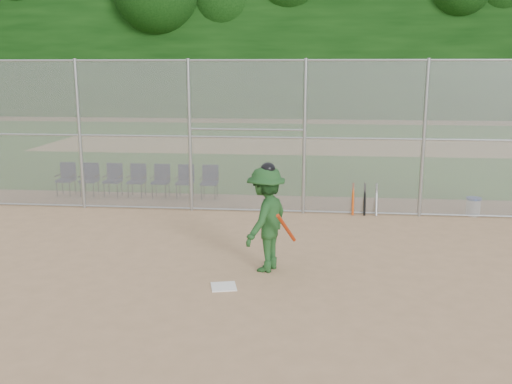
# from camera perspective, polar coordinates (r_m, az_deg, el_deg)

# --- Properties ---
(ground) EXTENTS (100.00, 100.00, 0.00)m
(ground) POSITION_cam_1_polar(r_m,az_deg,el_deg) (10.45, -1.40, -8.87)
(ground) COLOR tan
(ground) RESTS_ON ground
(grass_strip) EXTENTS (100.00, 100.00, 0.00)m
(grass_strip) POSITION_cam_1_polar(r_m,az_deg,el_deg) (27.94, 3.22, 4.64)
(grass_strip) COLOR #2A5E1C
(grass_strip) RESTS_ON ground
(dirt_patch_far) EXTENTS (24.00, 24.00, 0.00)m
(dirt_patch_far) POSITION_cam_1_polar(r_m,az_deg,el_deg) (27.94, 3.22, 4.64)
(dirt_patch_far) COLOR tan
(dirt_patch_far) RESTS_ON ground
(backstop_fence) EXTENTS (16.09, 0.09, 4.00)m
(backstop_fence) POSITION_cam_1_polar(r_m,az_deg,el_deg) (14.81, 0.98, 5.75)
(backstop_fence) COLOR gray
(backstop_fence) RESTS_ON ground
(treeline) EXTENTS (81.00, 60.00, 11.00)m
(treeline) POSITION_cam_1_polar(r_m,az_deg,el_deg) (29.73, 3.54, 15.72)
(treeline) COLOR black
(treeline) RESTS_ON ground
(home_plate) EXTENTS (0.52, 0.52, 0.02)m
(home_plate) POSITION_cam_1_polar(r_m,az_deg,el_deg) (10.18, -3.25, -9.42)
(home_plate) COLOR white
(home_plate) RESTS_ON ground
(batter_at_plate) EXTENTS (1.17, 1.47, 2.08)m
(batter_at_plate) POSITION_cam_1_polar(r_m,az_deg,el_deg) (10.69, 1.01, -2.68)
(batter_at_plate) COLOR #1C471E
(batter_at_plate) RESTS_ON ground
(water_cooler) EXTENTS (0.38, 0.38, 0.48)m
(water_cooler) POSITION_cam_1_polar(r_m,az_deg,el_deg) (15.83, 20.89, -1.36)
(water_cooler) COLOR white
(water_cooler) RESTS_ON ground
(spare_bats) EXTENTS (0.66, 0.27, 0.85)m
(spare_bats) POSITION_cam_1_polar(r_m,az_deg,el_deg) (15.08, 10.82, -0.71)
(spare_bats) COLOR #D84C14
(spare_bats) RESTS_ON ground
(chair_0) EXTENTS (0.54, 0.52, 0.96)m
(chair_0) POSITION_cam_1_polar(r_m,az_deg,el_deg) (18.05, -18.51, 1.21)
(chair_0) COLOR #101C3D
(chair_0) RESTS_ON ground
(chair_1) EXTENTS (0.54, 0.52, 0.96)m
(chair_1) POSITION_cam_1_polar(r_m,az_deg,el_deg) (17.76, -16.36, 1.18)
(chair_1) COLOR #101C3D
(chair_1) RESTS_ON ground
(chair_2) EXTENTS (0.54, 0.52, 0.96)m
(chair_2) POSITION_cam_1_polar(r_m,az_deg,el_deg) (17.50, -14.15, 1.14)
(chair_2) COLOR #101C3D
(chair_2) RESTS_ON ground
(chair_3) EXTENTS (0.54, 0.52, 0.96)m
(chair_3) POSITION_cam_1_polar(r_m,az_deg,el_deg) (17.26, -11.87, 1.10)
(chair_3) COLOR #101C3D
(chair_3) RESTS_ON ground
(chair_4) EXTENTS (0.54, 0.52, 0.96)m
(chair_4) POSITION_cam_1_polar(r_m,az_deg,el_deg) (17.06, -9.53, 1.06)
(chair_4) COLOR #101C3D
(chair_4) RESTS_ON ground
(chair_5) EXTENTS (0.54, 0.52, 0.96)m
(chair_5) POSITION_cam_1_polar(r_m,az_deg,el_deg) (16.88, -7.14, 1.02)
(chair_5) COLOR #101C3D
(chair_5) RESTS_ON ground
(chair_6) EXTENTS (0.54, 0.52, 0.96)m
(chair_6) POSITION_cam_1_polar(r_m,az_deg,el_deg) (16.73, -4.70, 0.98)
(chair_6) COLOR #101C3D
(chair_6) RESTS_ON ground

